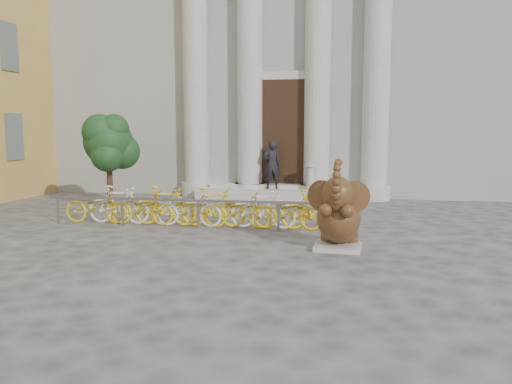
% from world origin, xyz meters
% --- Properties ---
extents(ground, '(80.00, 80.00, 0.00)m').
position_xyz_m(ground, '(0.00, 0.00, 0.00)').
color(ground, '#474442').
rests_on(ground, ground).
extents(classical_building, '(22.00, 10.70, 12.00)m').
position_xyz_m(classical_building, '(0.00, 14.93, 5.98)').
color(classical_building, gray).
rests_on(classical_building, ground).
extents(entrance_steps, '(6.00, 1.20, 0.36)m').
position_xyz_m(entrance_steps, '(0.00, 9.40, 0.18)').
color(entrance_steps, '#A8A59E').
rests_on(entrance_steps, ground).
extents(elephant_statue, '(1.25, 1.41, 1.87)m').
position_xyz_m(elephant_statue, '(2.06, 2.15, 0.68)').
color(elephant_statue, '#A8A59E').
rests_on(elephant_statue, ground).
extents(bike_rack, '(8.00, 0.53, 1.00)m').
position_xyz_m(bike_rack, '(-1.39, 4.02, 0.50)').
color(bike_rack, slate).
rests_on(bike_rack, ground).
extents(tree, '(1.68, 1.53, 2.91)m').
position_xyz_m(tree, '(-4.86, 6.18, 2.03)').
color(tree, '#332114').
rests_on(tree, ground).
extents(pedestrian, '(0.72, 0.58, 1.70)m').
position_xyz_m(pedestrian, '(-0.33, 9.34, 1.21)').
color(pedestrian, black).
rests_on(pedestrian, entrance_steps).
extents(balustrade_post, '(0.38, 0.38, 0.92)m').
position_xyz_m(balustrade_post, '(1.05, 9.10, 0.78)').
color(balustrade_post, '#A8A59E').
rests_on(balustrade_post, entrance_steps).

